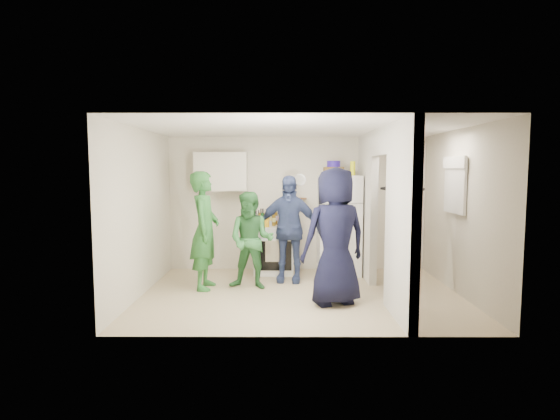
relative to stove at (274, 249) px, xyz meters
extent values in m
plane|color=#C8B28D|center=(0.44, -1.37, -0.44)|extent=(4.80, 4.80, 0.00)
plane|color=silver|center=(0.44, 0.33, 0.81)|extent=(4.80, 0.00, 4.80)
plane|color=silver|center=(0.44, -3.07, 0.81)|extent=(4.80, 0.00, 4.80)
plane|color=silver|center=(-1.96, -1.37, 0.81)|extent=(0.00, 3.40, 3.40)
plane|color=silver|center=(2.84, -1.37, 0.81)|extent=(0.00, 3.40, 3.40)
plane|color=white|center=(0.44, -1.37, 2.06)|extent=(4.80, 4.80, 0.00)
cube|color=silver|center=(1.64, -0.27, 0.81)|extent=(0.12, 1.20, 2.50)
cube|color=silver|center=(1.64, -2.47, 0.81)|extent=(0.12, 1.20, 2.50)
cube|color=silver|center=(1.64, -1.37, 1.86)|extent=(0.12, 1.00, 0.40)
cube|color=white|center=(0.00, 0.00, 0.00)|extent=(0.74, 0.61, 0.88)
cube|color=silver|center=(-0.96, 0.15, 1.41)|extent=(0.95, 0.34, 0.70)
cube|color=white|center=(1.18, -0.03, 0.45)|extent=(0.74, 0.71, 1.79)
cube|color=brown|center=(1.08, 0.02, 1.42)|extent=(0.35, 0.25, 0.15)
cylinder|color=#2A169A|center=(1.08, 0.02, 1.55)|extent=(0.24, 0.24, 0.11)
cylinder|color=#F1F614|center=(1.40, -0.13, 1.47)|extent=(0.09, 0.09, 0.25)
cylinder|color=white|center=(0.49, 0.31, 1.26)|extent=(0.22, 0.02, 0.22)
cube|color=olive|center=(0.44, 0.28, 0.91)|extent=(0.35, 0.08, 0.03)
cube|color=black|center=(2.82, -1.17, 1.21)|extent=(0.03, 0.70, 0.80)
cube|color=white|center=(2.80, -1.17, 1.21)|extent=(0.04, 0.76, 0.86)
cube|color=white|center=(2.78, -1.17, 1.56)|extent=(0.04, 0.82, 0.18)
cylinder|color=yellow|center=(-0.12, -0.22, 0.56)|extent=(0.09, 0.09, 0.25)
cylinder|color=#B61E0C|center=(0.22, -0.20, 0.50)|extent=(0.09, 0.09, 0.12)
imported|color=#2D7235|center=(-1.07, -1.03, 0.49)|extent=(0.47, 0.69, 1.86)
imported|color=#34773F|center=(-0.34, -1.03, 0.33)|extent=(0.85, 0.72, 1.54)
imported|color=#39447E|center=(0.25, -0.58, 0.46)|extent=(1.10, 0.58, 1.79)
imported|color=black|center=(0.89, -1.84, 0.52)|extent=(1.09, 0.90, 1.93)
imported|color=black|center=(2.00, -1.16, 0.48)|extent=(0.72, 1.21, 1.83)
cylinder|color=#675F14|center=(-0.28, 0.13, 0.57)|extent=(0.06, 0.06, 0.27)
cylinder|color=#15401E|center=(-0.19, -0.06, 0.60)|extent=(0.08, 0.08, 0.31)
cylinder|color=#B6BCC5|center=(-0.06, 0.17, 0.56)|extent=(0.06, 0.06, 0.25)
cylinder|color=brown|center=(0.01, -0.07, 0.58)|extent=(0.07, 0.07, 0.27)
cylinder|color=#B3BEC6|center=(0.09, 0.18, 0.57)|extent=(0.08, 0.08, 0.26)
cylinder|color=black|center=(0.18, 0.01, 0.57)|extent=(0.06, 0.06, 0.27)
cylinder|color=olive|center=(0.27, 0.13, 0.57)|extent=(0.06, 0.06, 0.26)
cylinder|color=#A4ABB0|center=(-0.32, -0.12, 0.58)|extent=(0.08, 0.08, 0.28)
cylinder|color=#563B0E|center=(0.04, 0.11, 0.59)|extent=(0.06, 0.06, 0.31)
cylinder|color=#1C5223|center=(0.29, -0.11, 0.58)|extent=(0.08, 0.08, 0.29)
cylinder|color=brown|center=(-0.23, 0.05, 0.59)|extent=(0.06, 0.06, 0.30)
cylinder|color=gray|center=(0.16, -0.14, 0.56)|extent=(0.07, 0.07, 0.24)
camera|label=1|loc=(0.14, -7.86, 1.45)|focal=28.00mm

